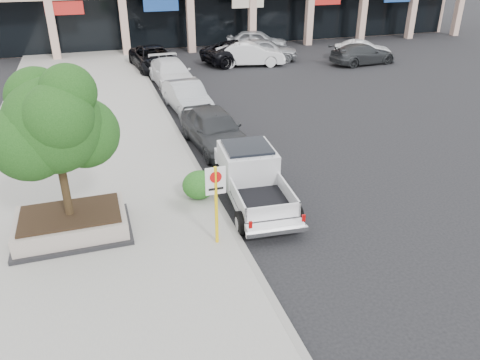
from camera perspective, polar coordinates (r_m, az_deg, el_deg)
name	(u,v)px	position (r m, az deg, el deg)	size (l,w,h in m)	color
ground	(299,247)	(13.28, 7.18, -8.09)	(120.00, 120.00, 0.00)	black
sidewalk	(87,180)	(17.48, -18.10, 0.02)	(8.00, 52.00, 0.15)	gray
curb	(196,165)	(17.78, -5.39, 1.77)	(0.20, 52.00, 0.15)	gray
planter	(72,224)	(14.12, -19.80, -5.06)	(3.20, 2.20, 0.68)	black
planter_tree	(59,123)	(13.04, -21.20, 6.45)	(2.90, 2.55, 4.00)	black
no_parking_sign	(216,195)	(12.36, -2.95, -1.84)	(0.55, 0.09, 2.30)	yellow
hedge	(199,185)	(15.14, -5.00, -0.59)	(1.10, 0.99, 0.94)	#194C15
pickup_truck	(254,180)	(14.96, 1.76, -0.01)	(1.91, 5.17, 1.63)	silver
curb_car_a	(215,129)	(19.31, -3.12, 6.27)	(1.90, 4.71, 1.61)	#2B2D30
curb_car_b	(187,97)	(23.96, -6.47, 10.04)	(1.55, 4.44, 1.46)	#9EA1A6
curb_car_c	(172,73)	(28.76, -8.35, 12.77)	(2.09, 5.13, 1.49)	white
curb_car_d	(154,58)	(32.82, -10.45, 14.37)	(2.54, 5.51, 1.53)	black
lot_car_a	(264,50)	(35.02, 2.99, 15.60)	(1.92, 4.76, 1.62)	gray
lot_car_b	(249,54)	(33.55, 1.17, 15.10)	(1.67, 4.80, 1.58)	silver
lot_car_c	(363,54)	(35.11, 14.76, 14.64)	(1.96, 4.83, 1.40)	#2B2D30
lot_car_d	(241,52)	(34.39, 0.09, 15.39)	(2.62, 5.68, 1.58)	black
lot_car_e	(257,41)	(38.41, 2.06, 16.61)	(1.93, 4.80, 1.63)	#ABAEB3
lot_car_f	(363,50)	(36.64, 14.73, 15.06)	(1.41, 4.05, 1.33)	silver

